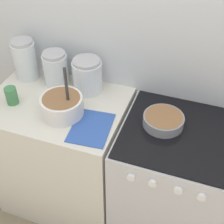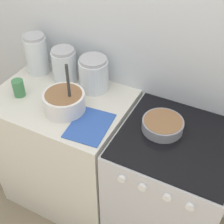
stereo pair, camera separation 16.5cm
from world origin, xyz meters
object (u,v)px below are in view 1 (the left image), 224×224
Objects in this scene: baking_pan at (163,120)px; storage_jar_left at (26,62)px; tin_can at (12,96)px; stove at (169,185)px; storage_jar_middle at (56,71)px; storage_jar_right at (87,77)px; mixing_bowl at (62,105)px.

storage_jar_left is (-0.91, 0.16, 0.08)m from baking_pan.
tin_can reaches higher than baking_pan.
storage_jar_middle reaches higher than stove.
storage_jar_right is (0.21, -0.00, -0.00)m from storage_jar_middle.
stove is 0.82m from storage_jar_right.
storage_jar_right is (0.04, 0.25, 0.02)m from mixing_bowl.
stove is 4.19× the size of baking_pan.
storage_jar_right reaches higher than baking_pan.
tin_can is at bearing -119.87° from storage_jar_middle.
storage_jar_left reaches higher than tin_can.
tin_can is (-0.15, -0.26, -0.04)m from storage_jar_middle.
mixing_bowl is at bearing -173.66° from stove.
storage_jar_middle is (-0.70, 0.16, 0.06)m from baking_pan.
stove is at bearing 6.34° from mixing_bowl.
stove is 2.94× the size of mixing_bowl.
storage_jar_right is (-0.59, 0.18, 0.54)m from stove.
stove is at bearing -10.41° from storage_jar_left.
storage_jar_left is at bearing 170.27° from baking_pan.
storage_jar_middle is (-0.16, 0.25, 0.03)m from mixing_bowl.
storage_jar_left reaches higher than stove.
mixing_bowl is 0.55m from baking_pan.
storage_jar_right is at bearing 162.54° from baking_pan.
storage_jar_middle is 1.03× the size of storage_jar_right.
baking_pan is at bearing 163.15° from stove.
baking_pan is at bearing -17.46° from storage_jar_right.
storage_jar_right is at bearing 0.00° from storage_jar_left.
mixing_bowl is 0.31m from tin_can.
mixing_bowl reaches higher than storage_jar_left.
stove is 4.36× the size of storage_jar_right.
storage_jar_right reaches higher than stove.
storage_jar_right is 2.02× the size of tin_can.
baking_pan is 0.92m from storage_jar_left.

